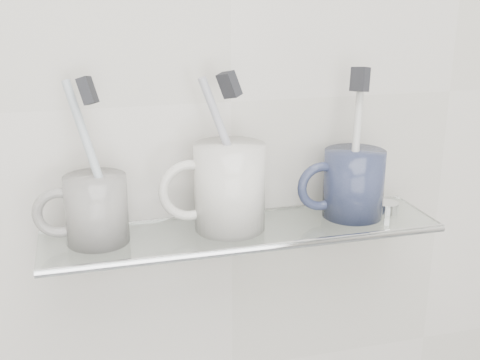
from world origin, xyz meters
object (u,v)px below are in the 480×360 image
object	(u,v)px
mug_right	(354,184)
shelf_glass	(244,231)
mug_center	(230,187)
mug_left	(97,209)

from	to	relation	value
mug_right	shelf_glass	bearing A→B (deg)	-166.34
shelf_glass	mug_right	xyz separation A→B (m)	(0.15, 0.00, 0.05)
shelf_glass	mug_center	bearing A→B (deg)	163.54
shelf_glass	mug_left	bearing A→B (deg)	178.40
mug_center	mug_left	bearing A→B (deg)	-156.65
shelf_glass	mug_left	world-z (taller)	mug_left
shelf_glass	mug_right	size ratio (longest dim) A/B	5.60
mug_left	mug_right	xyz separation A→B (m)	(0.33, 0.00, 0.00)
mug_left	mug_right	size ratio (longest dim) A/B	0.92
shelf_glass	mug_right	bearing A→B (deg)	1.90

